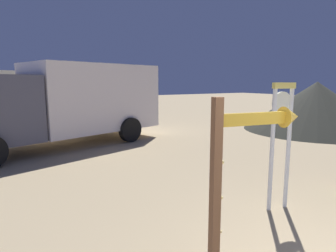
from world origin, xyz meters
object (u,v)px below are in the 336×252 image
dome_tent (316,106)px  box_truck_near (74,100)px  arrow_sign (248,152)px  box_truck_far (39,93)px  standing_clock (281,134)px

dome_tent → box_truck_near: bearing=163.9°
arrow_sign → box_truck_near: (0.11, 8.19, 0.14)m
box_truck_far → dome_tent: box_truck_far is taller
box_truck_near → box_truck_far: (0.06, 8.37, 0.00)m
standing_clock → arrow_sign: standing_clock is taller
standing_clock → box_truck_near: box_truck_near is taller
standing_clock → box_truck_near: size_ratio=0.31×
box_truck_far → dome_tent: size_ratio=1.17×
box_truck_near → dome_tent: box_truck_near is taller
arrow_sign → dome_tent: bearing=27.6°
box_truck_near → dome_tent: 10.43m
arrow_sign → box_truck_far: 16.55m
standing_clock → dome_tent: size_ratio=0.35×
box_truck_near → box_truck_far: box_truck_near is taller
standing_clock → dome_tent: (8.40, 4.45, -0.23)m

